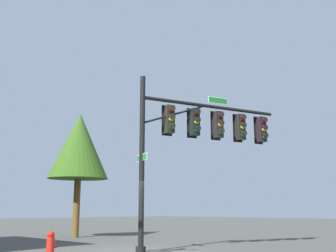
{
  "coord_description": "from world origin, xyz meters",
  "views": [
    {
      "loc": [
        -10.04,
        -11.24,
        1.47
      ],
      "look_at": [
        1.11,
        -0.26,
        4.68
      ],
      "focal_mm": 43.76,
      "sensor_mm": 36.0,
      "label": 1
    }
  ],
  "objects": [
    {
      "name": "fire_hydrant",
      "position": [
        -3.27,
        0.51,
        0.41
      ],
      "size": [
        0.33,
        0.24,
        0.83
      ],
      "color": "red",
      "rests_on": "ground_plane"
    },
    {
      "name": "tree_near",
      "position": [
        2.81,
        8.52,
        5.01
      ],
      "size": [
        3.36,
        3.36,
        6.91
      ],
      "color": "brown",
      "rests_on": "ground_plane"
    },
    {
      "name": "ground_plane",
      "position": [
        0.0,
        0.0,
        0.0
      ],
      "size": [
        120.0,
        120.0,
        0.0
      ],
      "primitive_type": "plane",
      "color": "#43453F"
    },
    {
      "name": "signal_pole_assembly",
      "position": [
        2.52,
        -0.87,
        4.61
      ],
      "size": [
        6.13,
        2.59,
        6.5
      ],
      "color": "black",
      "rests_on": "ground_plane"
    }
  ]
}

